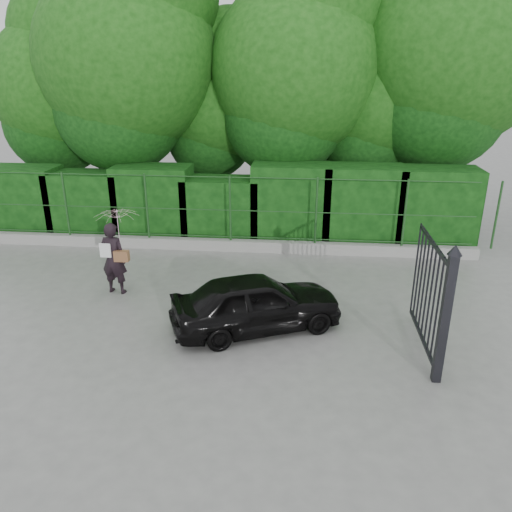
{
  "coord_description": "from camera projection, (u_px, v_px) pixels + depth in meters",
  "views": [
    {
      "loc": [
        2.34,
        -8.32,
        4.84
      ],
      "look_at": [
        1.41,
        1.3,
        1.1
      ],
      "focal_mm": 35.0,
      "sensor_mm": 36.0,
      "label": 1
    }
  ],
  "objects": [
    {
      "name": "kerb",
      "position": [
        217.0,
        245.0,
        13.8
      ],
      "size": [
        14.0,
        0.25,
        0.3
      ],
      "primitive_type": "cube",
      "color": "#9E9E99",
      "rests_on": "ground"
    },
    {
      "name": "gate",
      "position": [
        438.0,
        302.0,
        8.17
      ],
      "size": [
        0.22,
        2.33,
        2.36
      ],
      "color": "black",
      "rests_on": "ground"
    },
    {
      "name": "car",
      "position": [
        256.0,
        302.0,
        9.56
      ],
      "size": [
        3.53,
        2.5,
        1.12
      ],
      "primitive_type": "imported",
      "rotation": [
        0.0,
        0.0,
        1.98
      ],
      "color": "black",
      "rests_on": "ground"
    },
    {
      "name": "ground",
      "position": [
        177.0,
        330.0,
        9.68
      ],
      "size": [
        80.0,
        80.0,
        0.0
      ],
      "primitive_type": "plane",
      "color": "gray"
    },
    {
      "name": "fence",
      "position": [
        224.0,
        208.0,
        13.41
      ],
      "size": [
        14.13,
        0.06,
        1.8
      ],
      "color": "#1E491D",
      "rests_on": "kerb"
    },
    {
      "name": "woman",
      "position": [
        117.0,
        238.0,
        10.87
      ],
      "size": [
        0.94,
        0.96,
        1.94
      ],
      "color": "black",
      "rests_on": "ground"
    },
    {
      "name": "trees",
      "position": [
        268.0,
        71.0,
        15.09
      ],
      "size": [
        17.1,
        6.15,
        8.08
      ],
      "color": "black",
      "rests_on": "ground"
    },
    {
      "name": "hedge",
      "position": [
        228.0,
        204.0,
        14.39
      ],
      "size": [
        14.2,
        1.2,
        2.24
      ],
      "color": "black",
      "rests_on": "ground"
    }
  ]
}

